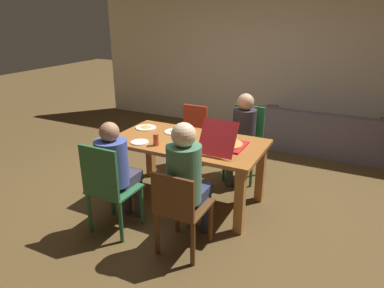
# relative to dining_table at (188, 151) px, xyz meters

# --- Properties ---
(ground_plane) EXTENTS (20.00, 20.00, 0.00)m
(ground_plane) POSITION_rel_dining_table_xyz_m (0.00, 0.00, -0.64)
(ground_plane) COLOR brown
(back_wall) EXTENTS (6.89, 0.12, 2.88)m
(back_wall) POSITION_rel_dining_table_xyz_m (0.00, 3.06, 0.81)
(back_wall) COLOR #F4E4CC
(back_wall) RESTS_ON ground
(dining_table) EXTENTS (1.73, 0.93, 0.76)m
(dining_table) POSITION_rel_dining_table_xyz_m (0.00, 0.00, 0.00)
(dining_table) COLOR #A26029
(dining_table) RESTS_ON ground
(chair_0) EXTENTS (0.43, 0.46, 0.85)m
(chair_0) POSITION_rel_dining_table_xyz_m (0.38, -0.91, -0.17)
(chair_0) COLOR #583519
(chair_0) RESTS_ON ground
(person_0) EXTENTS (0.32, 0.54, 1.26)m
(person_0) POSITION_rel_dining_table_xyz_m (0.38, -0.78, 0.10)
(person_0) COLOR #2C314E
(person_0) RESTS_ON ground
(chair_1) EXTENTS (0.45, 0.42, 0.97)m
(chair_1) POSITION_rel_dining_table_xyz_m (-0.40, -0.95, -0.10)
(chair_1) COLOR #296137
(chair_1) RESTS_ON ground
(person_1) EXTENTS (0.32, 0.50, 1.16)m
(person_1) POSITION_rel_dining_table_xyz_m (-0.40, -0.80, 0.05)
(person_1) COLOR #393746
(person_1) RESTS_ON ground
(chair_2) EXTENTS (0.43, 0.45, 0.97)m
(chair_2) POSITION_rel_dining_table_xyz_m (0.38, 0.96, -0.10)
(chair_2) COLOR #256B3A
(chair_2) RESTS_ON ground
(person_2) EXTENTS (0.30, 0.49, 1.17)m
(person_2) POSITION_rel_dining_table_xyz_m (0.38, 0.80, 0.06)
(person_2) COLOR #374142
(person_2) RESTS_ON ground
(chair_3) EXTENTS (0.39, 0.38, 0.89)m
(chair_3) POSITION_rel_dining_table_xyz_m (-0.40, 0.91, -0.16)
(chair_3) COLOR #B3381F
(chair_3) RESTS_ON ground
(pizza_box_0) EXTENTS (0.38, 0.58, 0.35)m
(pizza_box_0) POSITION_rel_dining_table_xyz_m (0.46, -0.02, 0.18)
(pizza_box_0) COLOR red
(pizza_box_0) RESTS_ON dining_table
(plate_0) EXTENTS (0.25, 0.25, 0.03)m
(plate_0) POSITION_rel_dining_table_xyz_m (-0.28, 0.19, 0.14)
(plate_0) COLOR white
(plate_0) RESTS_ON dining_table
(plate_1) EXTENTS (0.25, 0.25, 0.03)m
(plate_1) POSITION_rel_dining_table_xyz_m (0.19, -0.29, 0.14)
(plate_1) COLOR white
(plate_1) RESTS_ON dining_table
(plate_2) EXTENTS (0.20, 0.20, 0.01)m
(plate_2) POSITION_rel_dining_table_xyz_m (-0.46, -0.30, 0.13)
(plate_2) COLOR white
(plate_2) RESTS_ON dining_table
(plate_3) EXTENTS (0.26, 0.26, 0.03)m
(plate_3) POSITION_rel_dining_table_xyz_m (-0.69, 0.17, 0.14)
(plate_3) COLOR white
(plate_3) RESTS_ON dining_table
(drinking_glass_0) EXTENTS (0.07, 0.07, 0.10)m
(drinking_glass_0) POSITION_rel_dining_table_xyz_m (-0.03, 0.08, 0.18)
(drinking_glass_0) COLOR #E5C860
(drinking_glass_0) RESTS_ON dining_table
(drinking_glass_1) EXTENTS (0.07, 0.07, 0.13)m
(drinking_glass_1) POSITION_rel_dining_table_xyz_m (-0.25, -0.29, 0.19)
(drinking_glass_1) COLOR #BE502E
(drinking_glass_1) RESTS_ON dining_table
(couch) EXTENTS (2.03, 0.83, 0.70)m
(couch) POSITION_rel_dining_table_xyz_m (1.20, 2.38, -0.38)
(couch) COLOR slate
(couch) RESTS_ON ground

